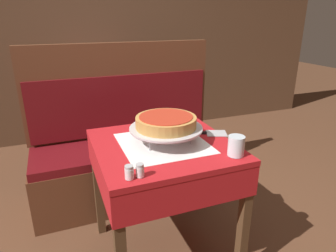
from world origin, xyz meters
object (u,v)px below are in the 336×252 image
object	(u,v)px
booth_bench	(129,155)
condiment_caddy	(105,78)
pizza_pan_stand	(166,129)
salt_shaker	(129,172)
deep_dish_pizza	(166,122)
dining_table_front	(163,162)
pizza_server	(203,133)
pepper_shaker	(140,170)
water_glass_near	(236,146)
dining_table_rear	(100,93)

from	to	relation	value
booth_bench	condiment_caddy	size ratio (longest dim) A/B	9.77
pizza_pan_stand	condiment_caddy	distance (m)	1.80
pizza_pan_stand	salt_shaker	xyz separation A→B (m)	(-0.28, -0.30, -0.05)
deep_dish_pizza	pizza_pan_stand	bearing A→B (deg)	-90.00
dining_table_front	pizza_pan_stand	world-z (taller)	pizza_pan_stand
pizza_server	pepper_shaker	xyz separation A→B (m)	(-0.49, -0.35, 0.03)
pizza_server	water_glass_near	bearing A→B (deg)	-87.66
dining_table_rear	salt_shaker	size ratio (longest dim) A/B	12.05
deep_dish_pizza	salt_shaker	distance (m)	0.43
pizza_pan_stand	pizza_server	world-z (taller)	pizza_pan_stand
salt_shaker	pepper_shaker	size ratio (longest dim) A/B	1.01
deep_dish_pizza	condiment_caddy	size ratio (longest dim) A/B	2.16
water_glass_near	condiment_caddy	size ratio (longest dim) A/B	0.67
dining_table_rear	pizza_pan_stand	distance (m)	1.76
dining_table_front	pepper_shaker	world-z (taller)	pepper_shaker
pizza_server	dining_table_rear	bearing A→B (deg)	101.38
water_glass_near	dining_table_rear	bearing A→B (deg)	99.99
dining_table_front	water_glass_near	bearing A→B (deg)	-44.05
salt_shaker	pepper_shaker	xyz separation A→B (m)	(0.05, -0.00, -0.00)
salt_shaker	dining_table_front	bearing A→B (deg)	48.73
salt_shaker	dining_table_rear	bearing A→B (deg)	84.59
booth_bench	dining_table_rear	bearing A→B (deg)	92.77
condiment_caddy	booth_bench	bearing A→B (deg)	-91.39
condiment_caddy	salt_shaker	bearing A→B (deg)	-97.31
dining_table_rear	pepper_shaker	xyz separation A→B (m)	(-0.15, -2.05, 0.15)
pizza_pan_stand	pepper_shaker	world-z (taller)	pizza_pan_stand
booth_bench	condiment_caddy	xyz separation A→B (m)	(0.03, 1.07, 0.43)
deep_dish_pizza	condiment_caddy	bearing A→B (deg)	90.46
deep_dish_pizza	pizza_server	distance (m)	0.28
dining_table_rear	deep_dish_pizza	bearing A→B (deg)	-87.07
pizza_pan_stand	water_glass_near	xyz separation A→B (m)	(0.27, -0.27, -0.03)
salt_shaker	pizza_server	bearing A→B (deg)	32.89
booth_bench	water_glass_near	distance (m)	1.14
deep_dish_pizza	pizza_server	xyz separation A→B (m)	(0.25, 0.04, -0.12)
dining_table_rear	water_glass_near	world-z (taller)	water_glass_near
pizza_server	pepper_shaker	size ratio (longest dim) A/B	5.08
dining_table_rear	water_glass_near	bearing A→B (deg)	-80.01
dining_table_rear	condiment_caddy	distance (m)	0.17
dining_table_front	pepper_shaker	bearing A→B (deg)	-125.82
dining_table_front	pizza_pan_stand	size ratio (longest dim) A/B	1.88
dining_table_rear	condiment_caddy	world-z (taller)	condiment_caddy
pepper_shaker	condiment_caddy	bearing A→B (deg)	83.97
dining_table_front	dining_table_rear	distance (m)	1.75
pizza_pan_stand	pizza_server	xyz separation A→B (m)	(0.25, 0.04, -0.08)
dining_table_rear	water_glass_near	distance (m)	2.06
pizza_server	pepper_shaker	distance (m)	0.60
pizza_pan_stand	pepper_shaker	size ratio (longest dim) A/B	6.53
deep_dish_pizza	pepper_shaker	xyz separation A→B (m)	(-0.24, -0.30, -0.09)
deep_dish_pizza	condiment_caddy	world-z (taller)	deep_dish_pizza
pepper_shaker	booth_bench	bearing A→B (deg)	79.27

